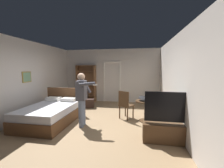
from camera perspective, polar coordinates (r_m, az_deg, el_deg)
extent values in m
plane|color=#997A56|center=(4.81, -7.46, -15.45)|extent=(7.10, 7.10, 0.00)
cube|color=silver|center=(7.68, -0.27, 3.30)|extent=(5.16, 0.12, 2.75)
cube|color=silver|center=(5.78, -32.30, 1.31)|extent=(0.12, 6.70, 2.75)
cube|color=#B2933F|center=(5.87, -30.48, 2.38)|extent=(0.03, 0.40, 0.37)
cube|color=#79A77D|center=(5.86, -30.39, 2.38)|extent=(0.01, 0.34, 0.31)
cube|color=silver|center=(4.44, 25.08, 0.47)|extent=(0.12, 6.70, 2.75)
cube|color=white|center=(7.71, -3.19, 0.69)|extent=(0.08, 0.08, 2.05)
cube|color=white|center=(7.56, 3.10, 0.58)|extent=(0.08, 0.08, 2.05)
cube|color=white|center=(7.59, -0.07, 8.66)|extent=(0.93, 0.08, 0.08)
cube|color=brown|center=(5.25, -23.09, -12.02)|extent=(1.40, 2.05, 0.35)
cube|color=white|center=(5.17, -23.23, -9.01)|extent=(1.34, 1.99, 0.22)
cube|color=brown|center=(5.98, -18.07, -6.27)|extent=(1.40, 0.08, 1.02)
cube|color=white|center=(5.89, -21.96, -5.42)|extent=(0.50, 0.34, 0.12)
cube|color=white|center=(5.59, -16.57, -5.83)|extent=(0.50, 0.34, 0.12)
cube|color=brown|center=(7.98, -13.35, 0.25)|extent=(0.06, 0.32, 1.92)
cube|color=brown|center=(7.65, -6.69, 0.12)|extent=(0.06, 0.32, 1.92)
cube|color=brown|center=(7.76, -10.23, 7.09)|extent=(1.03, 0.32, 0.04)
cube|color=brown|center=(7.94, -9.72, 0.30)|extent=(1.03, 0.02, 1.92)
cube|color=brown|center=(7.90, -10.00, -4.43)|extent=(0.97, 0.32, 0.03)
cube|color=brown|center=(7.80, -10.09, 0.19)|extent=(0.97, 0.32, 0.03)
cylinder|color=tan|center=(7.76, -9.28, 0.58)|extent=(0.05, 0.05, 0.08)
cube|color=brown|center=(7.76, -10.19, 4.88)|extent=(0.97, 0.32, 0.03)
cube|color=#4C331E|center=(3.94, 21.84, -17.32)|extent=(1.30, 0.40, 0.46)
cube|color=black|center=(3.72, 22.31, -8.38)|extent=(1.24, 0.05, 0.72)
cube|color=teal|center=(3.75, 22.21, -8.26)|extent=(1.18, 0.01, 0.66)
cylinder|color=#4C331E|center=(5.06, 12.97, -10.46)|extent=(0.08, 0.08, 0.67)
cylinder|color=#4C331E|center=(5.16, 12.88, -13.86)|extent=(0.40, 0.40, 0.03)
cylinder|color=#4C331E|center=(4.97, 13.07, -6.59)|extent=(0.67, 0.67, 0.03)
cube|color=black|center=(4.96, 12.73, -6.28)|extent=(0.38, 0.32, 0.02)
cube|color=black|center=(4.83, 12.31, -5.26)|extent=(0.37, 0.30, 0.07)
cube|color=#2D4155|center=(4.83, 12.33, -5.25)|extent=(0.33, 0.26, 0.06)
cylinder|color=#3E2F21|center=(4.87, 14.81, -5.29)|extent=(0.06, 0.06, 0.24)
cylinder|color=#3E2F21|center=(4.85, 14.86, -3.59)|extent=(0.03, 0.03, 0.06)
cylinder|color=#4C331E|center=(5.30, 8.29, -10.81)|extent=(0.04, 0.04, 0.45)
cylinder|color=#4C331E|center=(5.49, 5.28, -10.17)|extent=(0.04, 0.04, 0.45)
cylinder|color=#4C331E|center=(5.03, 6.11, -11.72)|extent=(0.04, 0.04, 0.45)
cylinder|color=#4C331E|center=(5.23, 3.02, -10.99)|extent=(0.04, 0.04, 0.45)
cube|color=#4C331E|center=(5.19, 5.71, -8.33)|extent=(0.58, 0.58, 0.04)
cube|color=#4C331E|center=(5.00, 4.59, -5.72)|extent=(0.38, 0.26, 0.50)
cylinder|color=slate|center=(4.74, -11.30, -10.64)|extent=(0.15, 0.15, 0.82)
cylinder|color=slate|center=(4.54, -12.05, -11.41)|extent=(0.15, 0.15, 0.82)
cube|color=#4C4C56|center=(4.48, -11.87, -2.43)|extent=(0.30, 0.41, 0.58)
sphere|color=#D8AD8C|center=(4.44, -11.99, 2.84)|extent=(0.22, 0.22, 0.22)
cylinder|color=#4C4C56|center=(4.65, -10.08, -0.79)|extent=(0.33, 0.12, 0.47)
cylinder|color=#4C4C56|center=(4.18, -9.73, 0.01)|extent=(0.47, 0.14, 0.13)
cube|color=white|center=(4.11, -6.69, -0.36)|extent=(0.12, 0.05, 0.04)
cube|color=black|center=(6.69, -9.73, -7.52)|extent=(0.66, 0.42, 0.38)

